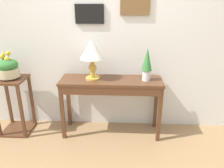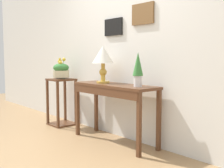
# 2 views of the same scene
# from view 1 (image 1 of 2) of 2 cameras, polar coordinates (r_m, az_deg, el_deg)

# --- Properties ---
(back_wall_with_art) EXTENTS (9.00, 0.13, 2.80)m
(back_wall_with_art) POSITION_cam_1_polar(r_m,az_deg,el_deg) (2.95, -1.81, 14.67)
(back_wall_with_art) COLOR silver
(back_wall_with_art) RESTS_ON ground
(console_table) EXTENTS (1.29, 0.40, 0.78)m
(console_table) POSITION_cam_1_polar(r_m,az_deg,el_deg) (2.82, -0.25, -1.07)
(console_table) COLOR #56331E
(console_table) RESTS_ON ground
(table_lamp) EXTENTS (0.30, 0.30, 0.50)m
(table_lamp) POSITION_cam_1_polar(r_m,az_deg,el_deg) (2.72, -5.19, 8.26)
(table_lamp) COLOR gold
(table_lamp) RESTS_ON console_table
(potted_plant_on_console) EXTENTS (0.13, 0.13, 0.41)m
(potted_plant_on_console) POSITION_cam_1_polar(r_m,az_deg,el_deg) (2.73, 8.98, 5.40)
(potted_plant_on_console) COLOR silver
(potted_plant_on_console) RESTS_ON console_table
(pedestal_stand_left) EXTENTS (0.38, 0.38, 0.78)m
(pedestal_stand_left) POSITION_cam_1_polar(r_m,az_deg,el_deg) (3.27, -23.75, -5.06)
(pedestal_stand_left) COLOR #56331E
(pedestal_stand_left) RESTS_ON ground
(planter_bowl_wide) EXTENTS (0.27, 0.27, 0.34)m
(planter_bowl_wide) POSITION_cam_1_polar(r_m,az_deg,el_deg) (3.09, -25.18, 3.75)
(planter_bowl_wide) COLOR beige
(planter_bowl_wide) RESTS_ON pedestal_stand_left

